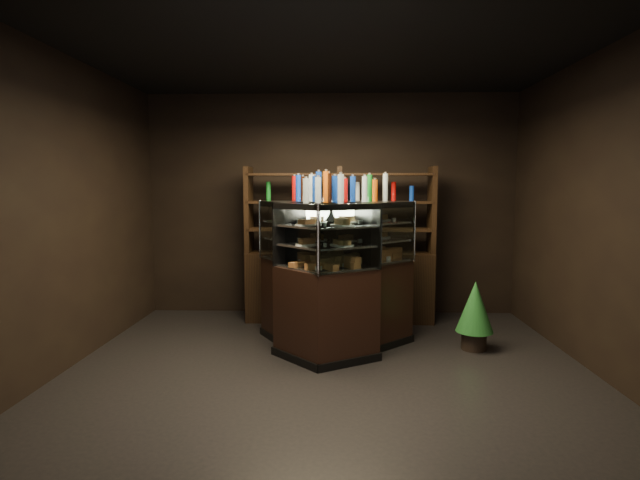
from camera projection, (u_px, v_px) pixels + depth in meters
The scene contains 7 objects.
ground at pixel (327, 380), 4.52m from camera, with size 5.00×5.00×0.00m, color black.
room_shell at pixel (328, 164), 4.32m from camera, with size 5.02×5.02×3.01m.
display_case at pixel (331, 300), 5.40m from camera, with size 1.79×1.63×1.59m.
food_display at pixel (331, 242), 5.32m from camera, with size 1.30×1.23×0.48m.
bottles_top at pixel (331, 189), 5.27m from camera, with size 1.12×1.09×0.30m.
potted_conifer at pixel (475, 305), 5.32m from camera, with size 0.39×0.39×0.84m.
back_shelving at pixel (339, 275), 6.49m from camera, with size 2.42×0.44×2.00m.
Camera 1 is at (0.08, -4.36, 1.74)m, focal length 28.00 mm.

